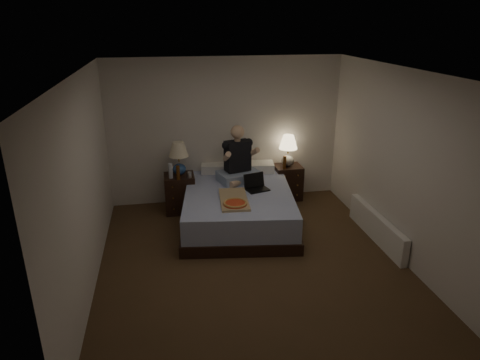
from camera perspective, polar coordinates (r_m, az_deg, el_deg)
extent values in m
cube|color=brown|center=(5.85, 1.62, -10.93)|extent=(4.00, 4.50, 0.00)
cube|color=white|center=(5.01, 1.92, 14.20)|extent=(4.00, 4.50, 0.00)
cube|color=silver|center=(7.42, -1.90, 6.55)|extent=(4.00, 0.00, 2.50)
cube|color=silver|center=(3.36, 10.00, -12.50)|extent=(4.00, 0.00, 2.50)
cube|color=silver|center=(5.28, -20.00, -0.75)|extent=(0.00, 4.50, 2.50)
cube|color=silver|center=(6.03, 20.71, 1.79)|extent=(0.00, 4.50, 2.50)
cube|color=#6075C0|center=(6.81, -0.24, -3.47)|extent=(1.92, 2.39, 0.55)
cube|color=black|center=(7.24, -8.02, -1.76)|extent=(0.50, 0.45, 0.64)
cube|color=black|center=(7.74, 6.33, -0.26)|extent=(0.48, 0.43, 0.62)
cylinder|color=silver|center=(6.99, -9.23, 1.23)|extent=(0.07, 0.07, 0.25)
cylinder|color=#B2B2AD|center=(6.98, -6.74, 0.69)|extent=(0.07, 0.07, 0.10)
cylinder|color=#532D0B|center=(6.91, -8.25, 0.96)|extent=(0.06, 0.06, 0.23)
cylinder|color=#552D0C|center=(7.45, 5.96, 2.36)|extent=(0.06, 0.06, 0.23)
cube|color=white|center=(6.62, 17.75, -6.01)|extent=(0.10, 1.60, 0.40)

